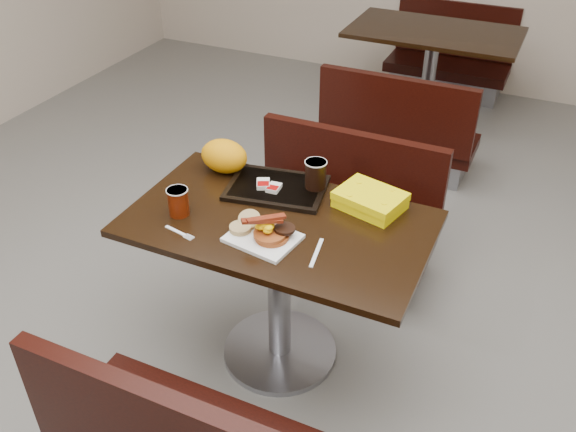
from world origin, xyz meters
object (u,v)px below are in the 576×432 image
at_px(platter, 263,238).
at_px(hashbrown_sleeve_left, 263,184).
at_px(table_near, 279,292).
at_px(hashbrown_sleeve_right, 274,188).
at_px(coffee_cup_far, 316,174).
at_px(bench_far_s, 402,119).
at_px(tray, 277,188).
at_px(pancake_stack, 272,235).
at_px(bench_near_s, 193,417).
at_px(coffee_cup_near, 178,202).
at_px(bench_near_n, 337,212).
at_px(fork, 175,231).
at_px(bench_far_n, 449,52).
at_px(table_far, 428,80).
at_px(clamshell, 370,200).
at_px(paper_bag, 224,156).
at_px(knife, 316,253).

relative_size(platter, hashbrown_sleeve_left, 3.45).
bearing_deg(table_near, hashbrown_sleeve_right, 120.68).
distance_m(hashbrown_sleeve_right, coffee_cup_far, 0.18).
distance_m(bench_far_s, tray, 1.75).
height_order(bench_far_s, pancake_stack, pancake_stack).
bearing_deg(tray, bench_near_s, -93.19).
distance_m(coffee_cup_near, coffee_cup_far, 0.58).
bearing_deg(pancake_stack, coffee_cup_near, 178.34).
height_order(bench_near_n, fork, fork).
relative_size(bench_far_n, hashbrown_sleeve_left, 13.47).
bearing_deg(bench_far_s, bench_far_n, 90.00).
relative_size(table_far, fork, 8.52).
bearing_deg(hashbrown_sleeve_left, pancake_stack, -84.80).
xyz_separation_m(table_far, bench_far_n, (0.00, 0.70, -0.02)).
height_order(table_near, bench_near_n, table_near).
distance_m(bench_far_s, bench_far_n, 1.40).
height_order(bench_far_s, platter, platter).
height_order(platter, clamshell, clamshell).
bearing_deg(hashbrown_sleeve_left, bench_near_s, -106.09).
bearing_deg(coffee_cup_near, bench_near_s, -56.45).
xyz_separation_m(platter, coffee_cup_far, (0.05, 0.41, 0.07)).
relative_size(bench_near_n, bench_far_n, 1.00).
bearing_deg(tray, table_far, 77.65).
height_order(tray, paper_bag, paper_bag).
height_order(coffee_cup_far, paper_bag, paper_bag).
xyz_separation_m(bench_far_s, paper_bag, (-0.39, -1.65, 0.46)).
bearing_deg(platter, pancake_stack, 16.26).
bearing_deg(platter, coffee_cup_near, -173.65).
distance_m(bench_near_n, fork, 1.06).
bearing_deg(pancake_stack, fork, -165.37).
bearing_deg(bench_near_n, hashbrown_sleeve_right, -100.99).
height_order(table_far, platter, platter).
xyz_separation_m(pancake_stack, hashbrown_sleeve_left, (-0.19, 0.32, 0.00)).
bearing_deg(hashbrown_sleeve_right, paper_bag, 159.75).
relative_size(coffee_cup_near, clamshell, 0.44).
relative_size(bench_near_s, paper_bag, 4.66).
xyz_separation_m(bench_far_s, hashbrown_sleeve_left, (-0.16, -1.72, 0.42)).
bearing_deg(paper_bag, bench_far_n, 82.80).
height_order(bench_near_n, clamshell, clamshell).
distance_m(fork, coffee_cup_far, 0.63).
bearing_deg(table_far, clamshell, -82.78).
distance_m(pancake_stack, clamshell, 0.46).
bearing_deg(bench_far_n, knife, -86.37).
height_order(table_near, coffee_cup_near, coffee_cup_near).
xyz_separation_m(table_far, paper_bag, (-0.39, -2.35, 0.45)).
distance_m(table_near, bench_near_n, 0.70).
bearing_deg(pancake_stack, bench_near_s, -93.66).
xyz_separation_m(bench_far_s, coffee_cup_far, (0.05, -1.63, 0.47)).
xyz_separation_m(table_far, knife, (0.22, -2.73, 0.38)).
height_order(platter, fork, platter).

